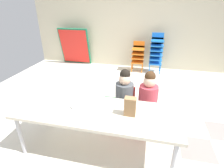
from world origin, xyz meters
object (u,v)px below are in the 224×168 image
object	(u,v)px
craft_table	(97,114)
paper_plate_near_edge	(74,107)
paper_bag_brown	(130,106)
seated_child_near_camera	(124,93)
donut_powdered_on_plate	(74,106)
folded_activity_table	(75,47)
kid_chair_orange_stack	(138,55)
seated_child_middle_seat	(148,96)
kid_chair_blue_stack	(156,51)

from	to	relation	value
craft_table	paper_plate_near_edge	world-z (taller)	paper_plate_near_edge
craft_table	paper_bag_brown	bearing A→B (deg)	1.07
seated_child_near_camera	paper_plate_near_edge	xyz separation A→B (m)	(-0.53, -0.57, 0.04)
craft_table	donut_powdered_on_plate	bearing A→B (deg)	179.16
seated_child_near_camera	folded_activity_table	world-z (taller)	folded_activity_table
craft_table	kid_chair_orange_stack	distance (m)	3.04
seated_child_middle_seat	paper_plate_near_edge	bearing A→B (deg)	-146.84
paper_bag_brown	craft_table	bearing A→B (deg)	-178.93
craft_table	kid_chair_blue_stack	xyz separation A→B (m)	(0.70, 3.03, 0.04)
seated_child_near_camera	folded_activity_table	size ratio (longest dim) A/B	0.84
craft_table	seated_child_near_camera	world-z (taller)	seated_child_near_camera
seated_child_near_camera	paper_plate_near_edge	distance (m)	0.78
kid_chair_blue_stack	paper_plate_near_edge	size ratio (longest dim) A/B	5.78
kid_chair_blue_stack	paper_bag_brown	distance (m)	3.05
craft_table	paper_plate_near_edge	xyz separation A→B (m)	(-0.28, 0.00, 0.05)
seated_child_near_camera	craft_table	bearing A→B (deg)	-113.09
paper_plate_near_edge	donut_powdered_on_plate	bearing A→B (deg)	0.00
seated_child_near_camera	paper_plate_near_edge	world-z (taller)	seated_child_near_camera
donut_powdered_on_plate	seated_child_near_camera	bearing A→B (deg)	47.09
seated_child_near_camera	folded_activity_table	xyz separation A→B (m)	(-1.93, 2.62, -0.02)
seated_child_middle_seat	kid_chair_orange_stack	size ratio (longest dim) A/B	1.15
paper_bag_brown	kid_chair_blue_stack	bearing A→B (deg)	84.26
paper_bag_brown	donut_powdered_on_plate	xyz separation A→B (m)	(-0.68, -0.00, -0.09)
kid_chair_blue_stack	donut_powdered_on_plate	xyz separation A→B (m)	(-0.99, -3.03, 0.03)
folded_activity_table	seated_child_middle_seat	bearing A→B (deg)	-49.06
craft_table	seated_child_middle_seat	size ratio (longest dim) A/B	2.13
seated_child_near_camera	kid_chair_blue_stack	size ratio (longest dim) A/B	0.88
seated_child_near_camera	paper_bag_brown	size ratio (longest dim) A/B	4.17
kid_chair_blue_stack	paper_plate_near_edge	world-z (taller)	kid_chair_blue_stack
paper_plate_near_edge	donut_powdered_on_plate	size ratio (longest dim) A/B	1.73
seated_child_middle_seat	kid_chair_orange_stack	xyz separation A→B (m)	(-0.36, 2.46, -0.10)
craft_table	kid_chair_orange_stack	world-z (taller)	kid_chair_orange_stack
craft_table	donut_powdered_on_plate	world-z (taller)	donut_powdered_on_plate
craft_table	folded_activity_table	size ratio (longest dim) A/B	1.80
kid_chair_orange_stack	seated_child_middle_seat	bearing A→B (deg)	-81.67
kid_chair_orange_stack	donut_powdered_on_plate	bearing A→B (deg)	-99.59
seated_child_near_camera	kid_chair_orange_stack	distance (m)	2.46
seated_child_middle_seat	paper_plate_near_edge	distance (m)	1.04
folded_activity_table	paper_plate_near_edge	xyz separation A→B (m)	(1.40, -3.19, 0.06)
seated_child_near_camera	kid_chair_orange_stack	world-z (taller)	seated_child_near_camera
folded_activity_table	craft_table	bearing A→B (deg)	-62.18
paper_plate_near_edge	seated_child_near_camera	bearing A→B (deg)	47.09
kid_chair_blue_stack	paper_plate_near_edge	distance (m)	3.19
paper_bag_brown	seated_child_near_camera	bearing A→B (deg)	105.02
kid_chair_blue_stack	folded_activity_table	world-z (taller)	folded_activity_table
folded_activity_table	kid_chair_orange_stack	bearing A→B (deg)	-4.79
kid_chair_orange_stack	folded_activity_table	distance (m)	1.92
seated_child_middle_seat	craft_table	bearing A→B (deg)	-135.66
kid_chair_orange_stack	kid_chair_blue_stack	world-z (taller)	kid_chair_blue_stack
seated_child_middle_seat	kid_chair_orange_stack	world-z (taller)	seated_child_middle_seat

